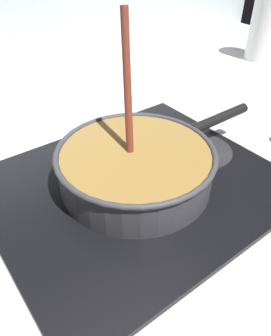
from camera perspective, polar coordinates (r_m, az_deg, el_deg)
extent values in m
cube|color=#B7B7BC|center=(0.67, 4.90, -6.44)|extent=(2.40, 1.60, 0.04)
cube|color=black|center=(0.68, 0.00, -2.89)|extent=(0.56, 0.48, 0.01)
torus|color=#592D0C|center=(0.67, 0.00, -2.24)|extent=(0.19, 0.19, 0.01)
cylinder|color=#262628|center=(0.77, 10.84, 2.90)|extent=(0.15, 0.15, 0.01)
cylinder|color=#38383D|center=(0.65, 0.00, 0.00)|extent=(0.30, 0.30, 0.07)
cylinder|color=olive|center=(0.65, 0.00, 0.28)|extent=(0.29, 0.29, 0.07)
torus|color=#38383D|center=(0.63, 0.00, 2.68)|extent=(0.31, 0.31, 0.01)
cylinder|color=black|center=(0.77, 14.19, 8.28)|extent=(0.17, 0.02, 0.02)
cylinder|color=#E5CC7A|center=(0.64, -0.92, 2.19)|extent=(0.03, 0.03, 0.01)
cylinder|color=#EDD88C|center=(0.62, -10.92, 0.28)|extent=(0.03, 0.03, 0.01)
cylinder|color=beige|center=(0.73, 0.82, 7.22)|extent=(0.04, 0.04, 0.01)
cylinder|color=#E5CC7A|center=(0.64, 10.34, 1.46)|extent=(0.04, 0.04, 0.01)
cylinder|color=maroon|center=(0.60, -1.38, 13.46)|extent=(0.05, 0.08, 0.26)
cube|color=brown|center=(0.64, -0.88, 1.56)|extent=(0.05, 0.05, 0.01)
cylinder|color=white|center=(1.41, 21.41, 21.47)|extent=(0.11, 0.11, 0.23)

